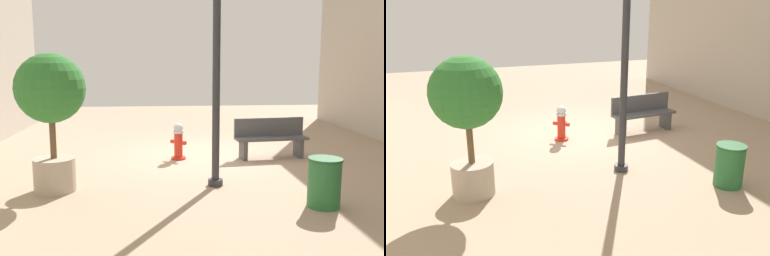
% 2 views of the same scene
% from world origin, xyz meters
% --- Properties ---
extents(ground_plane, '(23.40, 23.40, 0.00)m').
position_xyz_m(ground_plane, '(0.00, 0.00, 0.00)').
color(ground_plane, tan).
extents(fire_hydrant, '(0.38, 0.38, 0.86)m').
position_xyz_m(fire_hydrant, '(0.50, 0.30, 0.43)').
color(fire_hydrant, red).
rests_on(fire_hydrant, ground_plane).
extents(bench_near, '(1.77, 0.61, 0.95)m').
position_xyz_m(bench_near, '(-1.71, 0.33, 0.50)').
color(bench_near, '#4C4C51').
rests_on(bench_near, ground_plane).
extents(planter_tree, '(1.21, 1.21, 2.44)m').
position_xyz_m(planter_tree, '(2.83, 2.58, 1.59)').
color(planter_tree, tan).
rests_on(planter_tree, ground_plane).
extents(street_lamp, '(0.36, 0.36, 4.20)m').
position_xyz_m(street_lamp, '(-0.07, 2.51, 2.59)').
color(street_lamp, '#2D2D33').
rests_on(street_lamp, ground_plane).
extents(trash_bin, '(0.54, 0.54, 0.79)m').
position_xyz_m(trash_bin, '(-1.62, 3.81, 0.40)').
color(trash_bin, '#266633').
rests_on(trash_bin, ground_plane).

